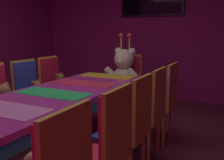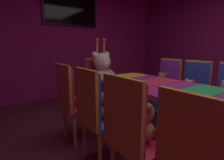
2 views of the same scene
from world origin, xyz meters
TOP-DOWN VIEW (x-y plane):
  - ground_plane at (0.00, 0.00)m, footprint 7.90×7.90m
  - wall_back at (0.00, 3.20)m, footprint 5.20×0.12m
  - banquet_table at (0.00, 0.00)m, footprint 0.90×2.78m
  - chair_left_2 at (-0.86, 0.02)m, footprint 0.42×0.41m
  - teddy_left_2 at (-0.72, 0.02)m, footprint 0.26×0.34m
  - chair_left_3 at (-0.86, 0.55)m, footprint 0.42×0.41m
  - teddy_left_3 at (-0.72, 0.55)m, footprint 0.22×0.28m
  - chair_left_4 at (-0.89, 1.07)m, footprint 0.42×0.41m
  - teddy_left_4 at (-0.74, 1.07)m, footprint 0.24×0.30m
  - chair_right_3 at (0.87, 0.52)m, footprint 0.42×0.41m
  - teddy_right_3 at (0.72, 0.52)m, footprint 0.21×0.27m
  - chair_right_4 at (0.88, 1.01)m, footprint 0.42×0.41m
  - teddy_right_4 at (0.74, 1.01)m, footprint 0.25×0.32m
  - throne_chair at (0.00, 1.93)m, footprint 0.41×0.42m
  - king_teddy_bear at (0.00, 1.77)m, footprint 0.69×0.53m
  - wall_tv at (0.00, 3.11)m, footprint 1.30×0.06m

SIDE VIEW (x-z plane):
  - ground_plane at x=0.00m, z-range 0.00..0.00m
  - teddy_right_3 at x=0.72m, z-range 0.44..0.70m
  - teddy_left_3 at x=-0.72m, z-range 0.44..0.71m
  - teddy_left_4 at x=-0.74m, z-range 0.44..0.73m
  - teddy_right_4 at x=0.74m, z-range 0.44..0.74m
  - teddy_left_2 at x=-0.72m, z-range 0.44..0.76m
  - chair_left_2 at x=-0.86m, z-range 0.10..1.09m
  - chair_left_3 at x=-0.86m, z-range 0.10..1.09m
  - chair_left_4 at x=-0.89m, z-range 0.10..1.09m
  - chair_right_3 at x=0.87m, z-range 0.10..1.09m
  - chair_right_4 at x=0.88m, z-range 0.10..1.09m
  - throne_chair at x=0.00m, z-range 0.10..1.09m
  - banquet_table at x=0.00m, z-range 0.28..1.03m
  - king_teddy_bear at x=0.00m, z-range 0.30..1.18m
  - wall_back at x=0.00m, z-range 0.00..2.80m
  - wall_tv at x=0.00m, z-range 1.67..2.43m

